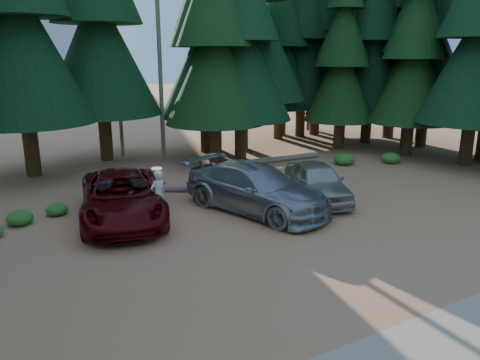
{
  "coord_description": "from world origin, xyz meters",
  "views": [
    {
      "loc": [
        -8.54,
        -11.03,
        5.86
      ],
      "look_at": [
        -0.14,
        3.78,
        1.25
      ],
      "focal_mm": 35.0,
      "sensor_mm": 36.0,
      "label": 1
    }
  ],
  "objects": [
    {
      "name": "snag_front",
      "position": [
        0.8,
        14.5,
        6.0
      ],
      "size": [
        0.24,
        0.24,
        12.0
      ],
      "primitive_type": "cylinder",
      "color": "slate",
      "rests_on": "ground"
    },
    {
      "name": "shrub_left",
      "position": [
        -6.33,
        6.82,
        0.22
      ],
      "size": [
        0.8,
        0.8,
        0.44
      ],
      "primitive_type": "ellipsoid",
      "color": "#2D6F21",
      "rests_on": "ground"
    },
    {
      "name": "silver_minivan_center",
      "position": [
        0.44,
        3.57,
        0.89
      ],
      "size": [
        4.27,
        6.6,
        1.78
      ],
      "primitive_type": "imported",
      "rotation": [
        0.0,
        0.0,
        0.32
      ],
      "color": "#989AA0",
      "rests_on": "ground"
    },
    {
      "name": "log_mid",
      "position": [
        -2.01,
        7.91,
        0.13
      ],
      "size": [
        2.92,
        1.91,
        0.27
      ],
      "primitive_type": "cylinder",
      "rotation": [
        0.0,
        1.57,
        -0.54
      ],
      "color": "slate",
      "rests_on": "ground"
    },
    {
      "name": "shrub_center_right",
      "position": [
        2.82,
        8.34,
        0.27
      ],
      "size": [
        0.97,
        0.97,
        0.54
      ],
      "primitive_type": "ellipsoid",
      "color": "#2D6F21",
      "rests_on": "ground"
    },
    {
      "name": "log_left",
      "position": [
        -3.11,
        8.52,
        0.13
      ],
      "size": [
        3.68,
        1.05,
        0.27
      ],
      "primitive_type": "cylinder",
      "rotation": [
        0.0,
        1.57,
        0.21
      ],
      "color": "slate",
      "rests_on": "ground"
    },
    {
      "name": "shrub_far_right",
      "position": [
        8.67,
        7.83,
        0.32
      ],
      "size": [
        1.15,
        1.15,
        0.63
      ],
      "primitive_type": "ellipsoid",
      "color": "#2D6F21",
      "rests_on": "ground"
    },
    {
      "name": "forest_belt_north",
      "position": [
        0.0,
        15.0,
        0.0
      ],
      "size": [
        36.0,
        7.0,
        22.0
      ],
      "primitive_type": null,
      "color": "black",
      "rests_on": "ground"
    },
    {
      "name": "shrub_edge_east",
      "position": [
        11.17,
        6.84,
        0.29
      ],
      "size": [
        1.07,
        1.07,
        0.59
      ],
      "primitive_type": "ellipsoid",
      "color": "#2D6F21",
      "rests_on": "ground"
    },
    {
      "name": "shrub_right",
      "position": [
        2.87,
        9.71,
        0.26
      ],
      "size": [
        0.93,
        0.93,
        0.51
      ],
      "primitive_type": "ellipsoid",
      "color": "#2D6F21",
      "rests_on": "ground"
    },
    {
      "name": "silver_minivan_right",
      "position": [
        3.37,
        3.54,
        0.78
      ],
      "size": [
        3.3,
        4.96,
        1.57
      ],
      "primitive_type": "imported",
      "rotation": [
        0.0,
        0.0,
        -0.35
      ],
      "color": "#ABA998",
      "rests_on": "ground"
    },
    {
      "name": "shrub_far_left",
      "position": [
        -7.63,
        6.37,
        0.25
      ],
      "size": [
        0.92,
        0.92,
        0.5
      ],
      "primitive_type": "ellipsoid",
      "color": "#2D6F21",
      "rests_on": "ground"
    },
    {
      "name": "red_pickup",
      "position": [
        -4.28,
        5.16,
        0.86
      ],
      "size": [
        4.16,
        6.64,
        1.71
      ],
      "primitive_type": "imported",
      "rotation": [
        0.0,
        0.0,
        -0.23
      ],
      "color": "#530709",
      "rests_on": "ground"
    },
    {
      "name": "ground",
      "position": [
        0.0,
        0.0,
        0.0
      ],
      "size": [
        160.0,
        160.0,
        0.0
      ],
      "primitive_type": "plane",
      "color": "#B2774B",
      "rests_on": "ground"
    },
    {
      "name": "shrub_center_left",
      "position": [
        -2.5,
        8.33,
        0.3
      ],
      "size": [
        1.1,
        1.1,
        0.61
      ],
      "primitive_type": "ellipsoid",
      "color": "#2D6F21",
      "rests_on": "ground"
    },
    {
      "name": "snag_back",
      "position": [
        -1.2,
        16.0,
        5.0
      ],
      "size": [
        0.2,
        0.2,
        10.0
      ],
      "primitive_type": "cylinder",
      "color": "slate",
      "rests_on": "ground"
    },
    {
      "name": "frisbee_player",
      "position": [
        -3.31,
        4.0,
        1.09
      ],
      "size": [
        0.74,
        0.59,
        1.84
      ],
      "rotation": [
        0.0,
        0.0,
        3.45
      ],
      "color": "beige",
      "rests_on": "ground"
    },
    {
      "name": "log_right",
      "position": [
        6.21,
        10.15,
        0.16
      ],
      "size": [
        4.86,
        0.49,
        0.31
      ],
      "primitive_type": "cylinder",
      "rotation": [
        0.0,
        1.57,
        -0.04
      ],
      "color": "slate",
      "rests_on": "ground"
    }
  ]
}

